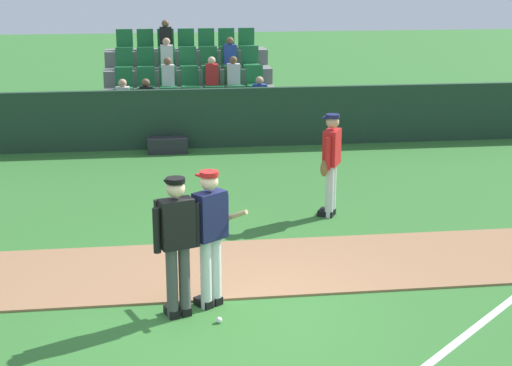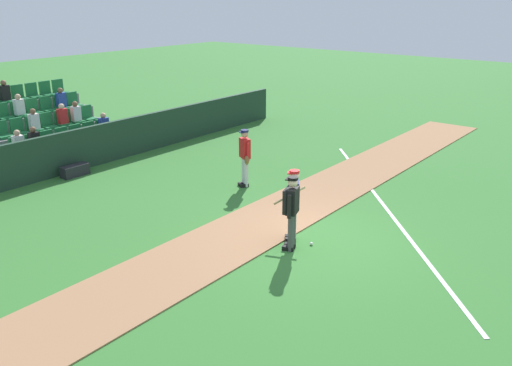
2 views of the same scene
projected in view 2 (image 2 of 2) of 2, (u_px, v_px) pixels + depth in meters
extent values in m
plane|color=#33702D|center=(311.00, 240.00, 12.98)|extent=(80.00, 80.00, 0.00)
cube|color=#9E704C|center=(261.00, 224.00, 13.86)|extent=(28.00, 2.12, 0.03)
cube|color=white|center=(386.00, 208.00, 14.90)|extent=(8.99, 8.09, 0.01)
cube|color=#1E3828|center=(82.00, 149.00, 18.05)|extent=(20.00, 0.16, 1.38)
cube|color=slate|center=(46.00, 152.00, 19.58)|extent=(4.45, 3.80, 0.30)
cube|color=slate|center=(65.00, 149.00, 18.71)|extent=(4.35, 0.85, 0.40)
cube|color=#1E6B38|center=(21.00, 153.00, 17.35)|extent=(0.44, 0.40, 0.08)
cube|color=#1E6B38|center=(16.00, 144.00, 17.40)|extent=(0.44, 0.08, 0.50)
cube|color=silver|center=(18.00, 144.00, 17.28)|extent=(0.32, 0.22, 0.52)
sphere|color=tan|center=(17.00, 133.00, 17.17)|extent=(0.20, 0.20, 0.20)
cube|color=#1E6B38|center=(36.00, 149.00, 17.76)|extent=(0.44, 0.40, 0.08)
cube|color=#1E6B38|center=(32.00, 141.00, 17.80)|extent=(0.44, 0.08, 0.50)
cube|color=black|center=(34.00, 140.00, 17.69)|extent=(0.32, 0.22, 0.52)
sphere|color=brown|center=(33.00, 130.00, 17.57)|extent=(0.20, 0.20, 0.20)
cube|color=#1E6B38|center=(51.00, 146.00, 18.17)|extent=(0.44, 0.40, 0.08)
cube|color=#1E6B38|center=(47.00, 137.00, 18.21)|extent=(0.44, 0.08, 0.50)
cube|color=#1E6B38|center=(66.00, 142.00, 18.57)|extent=(0.44, 0.40, 0.08)
cube|color=#1E6B38|center=(61.00, 134.00, 18.62)|extent=(0.44, 0.08, 0.50)
cube|color=#1E6B38|center=(80.00, 139.00, 18.98)|extent=(0.44, 0.40, 0.08)
cube|color=#1E6B38|center=(75.00, 131.00, 19.03)|extent=(0.44, 0.08, 0.50)
cube|color=#1E6B38|center=(93.00, 136.00, 19.39)|extent=(0.44, 0.40, 0.08)
cube|color=#1E6B38|center=(88.00, 128.00, 19.43)|extent=(0.44, 0.08, 0.50)
cube|color=#1E6B38|center=(106.00, 133.00, 19.79)|extent=(0.44, 0.40, 0.08)
cube|color=#1E6B38|center=(101.00, 126.00, 19.84)|extent=(0.44, 0.08, 0.50)
cube|color=#263F99|center=(104.00, 125.00, 19.72)|extent=(0.32, 0.22, 0.52)
sphere|color=tan|center=(103.00, 115.00, 19.61)|extent=(0.20, 0.20, 0.20)
cube|color=slate|center=(50.00, 134.00, 19.08)|extent=(4.35, 0.85, 0.40)
cube|color=#1E6B38|center=(5.00, 137.00, 17.72)|extent=(0.44, 0.40, 0.08)
cube|color=#1E6B38|center=(0.00, 128.00, 17.76)|extent=(0.44, 0.08, 0.50)
cube|color=#1E6B38|center=(21.00, 133.00, 18.12)|extent=(0.44, 0.40, 0.08)
cube|color=#1E6B38|center=(16.00, 125.00, 18.17)|extent=(0.44, 0.08, 0.50)
cube|color=#1E6B38|center=(36.00, 130.00, 18.53)|extent=(0.44, 0.40, 0.08)
cube|color=#1E6B38|center=(31.00, 122.00, 18.58)|extent=(0.44, 0.08, 0.50)
cube|color=silver|center=(34.00, 122.00, 18.46)|extent=(0.32, 0.22, 0.52)
sphere|color=brown|center=(33.00, 111.00, 18.34)|extent=(0.20, 0.20, 0.20)
cube|color=#1E6B38|center=(50.00, 127.00, 18.94)|extent=(0.44, 0.40, 0.08)
cube|color=#1E6B38|center=(46.00, 119.00, 18.98)|extent=(0.44, 0.08, 0.50)
cube|color=#1E6B38|center=(64.00, 125.00, 19.35)|extent=(0.44, 0.40, 0.08)
cube|color=#1E6B38|center=(60.00, 117.00, 19.39)|extent=(0.44, 0.08, 0.50)
cube|color=red|center=(63.00, 116.00, 19.28)|extent=(0.32, 0.22, 0.52)
sphere|color=beige|center=(61.00, 106.00, 19.16)|extent=(0.20, 0.20, 0.20)
cube|color=#1E6B38|center=(78.00, 122.00, 19.75)|extent=(0.44, 0.40, 0.08)
cube|color=#1E6B38|center=(73.00, 114.00, 19.80)|extent=(0.44, 0.08, 0.50)
cube|color=silver|center=(76.00, 114.00, 19.68)|extent=(0.32, 0.22, 0.52)
sphere|color=brown|center=(75.00, 104.00, 19.57)|extent=(0.20, 0.20, 0.20)
cube|color=#1E6B38|center=(90.00, 119.00, 20.16)|extent=(0.44, 0.40, 0.08)
cube|color=#1E6B38|center=(86.00, 112.00, 20.21)|extent=(0.44, 0.08, 0.50)
cube|color=slate|center=(35.00, 119.00, 19.44)|extent=(4.35, 0.85, 0.40)
cube|color=#1E6B38|center=(6.00, 118.00, 18.49)|extent=(0.44, 0.40, 0.08)
cube|color=#1E6B38|center=(2.00, 110.00, 18.53)|extent=(0.44, 0.08, 0.50)
cube|color=#1E6B38|center=(21.00, 116.00, 18.90)|extent=(0.44, 0.40, 0.08)
cube|color=#1E6B38|center=(17.00, 108.00, 18.94)|extent=(0.44, 0.08, 0.50)
cube|color=silver|center=(19.00, 107.00, 18.83)|extent=(0.32, 0.22, 0.52)
sphere|color=tan|center=(18.00, 97.00, 18.71)|extent=(0.20, 0.20, 0.20)
cube|color=#1E6B38|center=(36.00, 113.00, 19.30)|extent=(0.44, 0.40, 0.08)
cube|color=#1E6B38|center=(31.00, 105.00, 19.35)|extent=(0.44, 0.08, 0.50)
cube|color=#1E6B38|center=(50.00, 110.00, 19.71)|extent=(0.44, 0.40, 0.08)
cube|color=#1E6B38|center=(45.00, 103.00, 19.76)|extent=(0.44, 0.08, 0.50)
cube|color=#1E6B38|center=(63.00, 108.00, 20.12)|extent=(0.44, 0.40, 0.08)
cube|color=#1E6B38|center=(59.00, 101.00, 20.16)|extent=(0.44, 0.08, 0.50)
cube|color=#263F99|center=(61.00, 100.00, 20.05)|extent=(0.32, 0.22, 0.52)
sphere|color=brown|center=(60.00, 90.00, 19.93)|extent=(0.20, 0.20, 0.20)
cube|color=#1E6B38|center=(76.00, 106.00, 20.52)|extent=(0.44, 0.40, 0.08)
cube|color=#1E6B38|center=(72.00, 99.00, 20.57)|extent=(0.44, 0.08, 0.50)
cube|color=slate|center=(21.00, 106.00, 19.81)|extent=(4.35, 0.85, 0.40)
cube|color=#1E6B38|center=(7.00, 101.00, 19.26)|extent=(0.44, 0.40, 0.08)
cube|color=#1E6B38|center=(3.00, 94.00, 19.31)|extent=(0.44, 0.08, 0.50)
cube|color=black|center=(5.00, 93.00, 19.19)|extent=(0.32, 0.22, 0.52)
sphere|color=brown|center=(3.00, 83.00, 19.07)|extent=(0.20, 0.20, 0.20)
cube|color=#1E6B38|center=(21.00, 99.00, 19.67)|extent=(0.44, 0.40, 0.08)
cube|color=#1E6B38|center=(17.00, 92.00, 19.71)|extent=(0.44, 0.08, 0.50)
cube|color=#1E6B38|center=(35.00, 97.00, 20.08)|extent=(0.44, 0.40, 0.08)
cube|color=#1E6B38|center=(31.00, 90.00, 20.12)|extent=(0.44, 0.08, 0.50)
cube|color=#1E6B38|center=(49.00, 95.00, 20.48)|extent=(0.44, 0.40, 0.08)
cube|color=#1E6B38|center=(45.00, 88.00, 20.53)|extent=(0.44, 0.08, 0.50)
cube|color=#1E6B38|center=(62.00, 93.00, 20.89)|extent=(0.44, 0.40, 0.08)
cube|color=#1E6B38|center=(58.00, 86.00, 20.94)|extent=(0.44, 0.08, 0.50)
cylinder|color=white|center=(293.00, 224.00, 12.74)|extent=(0.14, 0.14, 0.90)
cylinder|color=white|center=(293.00, 222.00, 12.89)|extent=(0.14, 0.14, 0.90)
cube|color=black|center=(290.00, 240.00, 12.87)|extent=(0.25, 0.28, 0.10)
cube|color=black|center=(290.00, 237.00, 13.02)|extent=(0.25, 0.28, 0.10)
cube|color=#191E47|center=(294.00, 193.00, 12.57)|extent=(0.45, 0.41, 0.60)
cylinder|color=#191E47|center=(294.00, 199.00, 12.35)|extent=(0.09, 0.09, 0.55)
cylinder|color=#191E47|center=(294.00, 192.00, 12.82)|extent=(0.09, 0.09, 0.55)
sphere|color=beige|center=(294.00, 176.00, 12.42)|extent=(0.22, 0.22, 0.22)
cylinder|color=#B21919|center=(294.00, 172.00, 12.39)|extent=(0.23, 0.23, 0.06)
cube|color=#B21919|center=(290.00, 173.00, 12.40)|extent=(0.22, 0.20, 0.02)
cylinder|color=tan|center=(289.00, 195.00, 12.85)|extent=(0.67, 0.52, 0.41)
cylinder|color=#4C4C4C|center=(291.00, 233.00, 12.30)|extent=(0.14, 0.14, 0.90)
cylinder|color=#4C4C4C|center=(293.00, 230.00, 12.44)|extent=(0.14, 0.14, 0.90)
cube|color=black|center=(288.00, 248.00, 12.45)|extent=(0.20, 0.28, 0.10)
cube|color=black|center=(290.00, 245.00, 12.59)|extent=(0.20, 0.28, 0.10)
cube|color=black|center=(292.00, 201.00, 12.12)|extent=(0.45, 0.34, 0.60)
cylinder|color=black|center=(289.00, 207.00, 11.91)|extent=(0.09, 0.09, 0.55)
cylinder|color=black|center=(295.00, 199.00, 12.36)|extent=(0.09, 0.09, 0.55)
sphere|color=beige|center=(293.00, 183.00, 11.98)|extent=(0.22, 0.22, 0.22)
cylinder|color=black|center=(293.00, 178.00, 11.94)|extent=(0.23, 0.23, 0.06)
cube|color=black|center=(289.00, 179.00, 11.98)|extent=(0.21, 0.17, 0.02)
cube|color=black|center=(287.00, 200.00, 12.16)|extent=(0.44, 0.22, 0.56)
cylinder|color=silver|center=(246.00, 173.00, 16.41)|extent=(0.14, 0.14, 0.90)
cylinder|color=silver|center=(244.00, 171.00, 16.54)|extent=(0.14, 0.14, 0.90)
cube|color=black|center=(244.00, 185.00, 16.52)|extent=(0.29, 0.23, 0.10)
cube|color=black|center=(242.00, 184.00, 16.65)|extent=(0.29, 0.23, 0.10)
cube|color=red|center=(245.00, 148.00, 16.23)|extent=(0.38, 0.46, 0.60)
cylinder|color=red|center=(248.00, 152.00, 16.03)|extent=(0.09, 0.09, 0.55)
cylinder|color=red|center=(242.00, 148.00, 16.46)|extent=(0.09, 0.09, 0.55)
sphere|color=tan|center=(245.00, 134.00, 16.08)|extent=(0.22, 0.22, 0.22)
cylinder|color=#191E4C|center=(245.00, 131.00, 16.05)|extent=(0.23, 0.23, 0.06)
cube|color=#191E4C|center=(242.00, 132.00, 16.02)|extent=(0.19, 0.22, 0.02)
ellipsoid|color=brown|center=(247.00, 160.00, 16.07)|extent=(0.20, 0.23, 0.28)
sphere|color=white|center=(311.00, 244.00, 12.71)|extent=(0.07, 0.07, 0.07)
cube|color=#232328|center=(75.00, 170.00, 17.48)|extent=(0.90, 0.36, 0.36)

